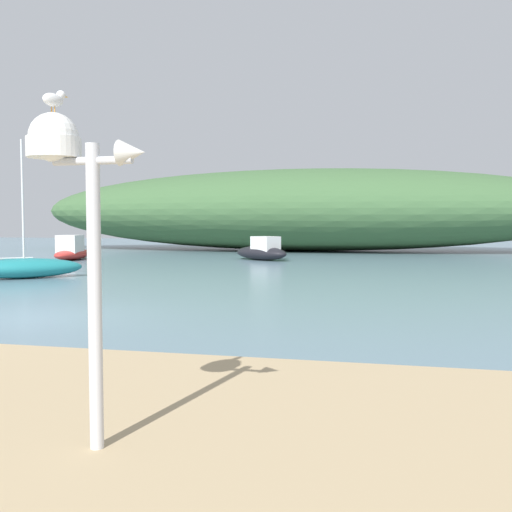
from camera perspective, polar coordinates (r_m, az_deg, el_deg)
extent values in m
plane|color=slate|center=(14.28, -20.72, -5.64)|extent=(120.00, 120.00, 0.00)
ellipsoid|color=#3D6038|center=(44.56, 4.78, 4.48)|extent=(42.28, 12.03, 6.14)
cylinder|color=silver|center=(5.25, -15.42, -3.95)|extent=(0.12, 0.12, 2.65)
cylinder|color=silver|center=(5.23, -15.62, 8.92)|extent=(0.73, 0.07, 0.07)
cylinder|color=white|center=(5.43, -19.08, 9.95)|extent=(0.46, 0.46, 0.17)
sphere|color=white|center=(5.44, -19.10, 10.85)|extent=(0.43, 0.43, 0.43)
cone|color=silver|center=(5.08, -11.96, 9.83)|extent=(0.23, 0.22, 0.22)
cylinder|color=orange|center=(5.49, -19.28, 13.29)|extent=(0.01, 0.01, 0.05)
cylinder|color=orange|center=(5.46, -19.01, 13.35)|extent=(0.01, 0.01, 0.05)
ellipsoid|color=white|center=(5.49, -19.16, 14.16)|extent=(0.15, 0.23, 0.11)
ellipsoid|color=#9EA0A8|center=(5.50, -19.17, 14.36)|extent=(0.13, 0.21, 0.04)
sphere|color=white|center=(5.56, -18.45, 14.64)|extent=(0.08, 0.08, 0.08)
cone|color=gold|center=(5.60, -17.99, 14.51)|extent=(0.04, 0.05, 0.02)
ellipsoid|color=#B72D28|center=(35.28, -17.39, 0.16)|extent=(1.96, 4.17, 0.62)
cube|color=silver|center=(34.89, -17.65, 1.11)|extent=(1.32, 1.55, 1.02)
ellipsoid|color=black|center=(33.35, 0.48, 0.29)|extent=(4.01, 3.41, 0.80)
cube|color=silver|center=(33.04, 0.94, 1.19)|extent=(1.76, 1.69, 0.84)
ellipsoid|color=teal|center=(24.28, -21.63, -1.13)|extent=(4.16, 3.88, 0.77)
cylinder|color=silver|center=(24.22, -21.76, 4.89)|extent=(0.08, 0.08, 4.78)
cylinder|color=silver|center=(24.18, -23.20, -0.22)|extent=(1.52, 1.34, 0.06)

